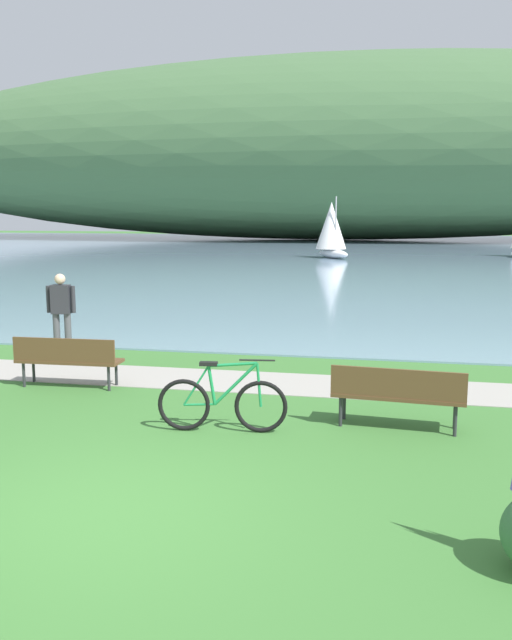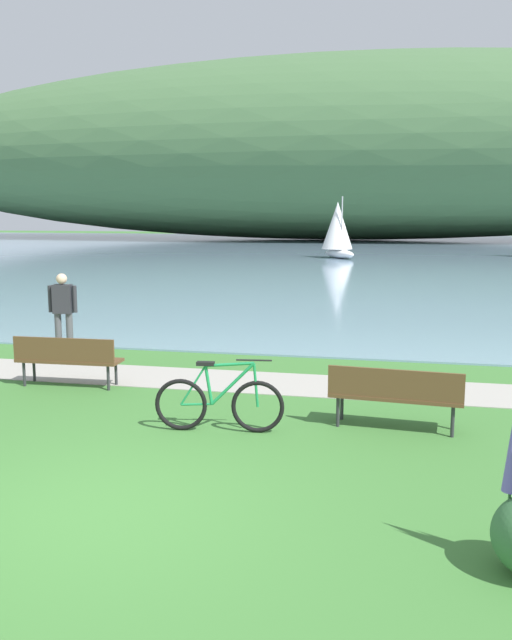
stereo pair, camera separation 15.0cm
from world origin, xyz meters
The scene contains 9 objects.
ground_plane centered at (0.00, 0.00, 0.00)m, with size 200.00×200.00×0.00m, color #3D7533.
bay_water centered at (0.00, 47.52, 0.02)m, with size 180.00×80.00×0.04m, color #7A99B2.
distant_hillside centered at (-4.34, 69.84, 9.99)m, with size 113.24×28.00×19.90m, color #42663D.
shoreline_path centered at (0.00, 5.34, 0.01)m, with size 60.00×1.50×0.01m, color #A39E93.
park_bench_near_camera centered at (-2.55, 4.38, 0.52)m, with size 1.81×0.53×0.88m.
park_bench_further_along centered at (2.92, 3.23, 0.52)m, with size 1.83×0.63×0.88m.
bicycle_leaning_near_bench centered at (0.60, 2.66, 0.40)m, with size 1.76×0.27×1.01m.
person_at_shoreline centered at (-3.89, 6.77, 0.98)m, with size 0.60×0.27×1.71m.
sailboat_mid_bay centered at (-1.02, 38.25, 1.93)m, with size 2.94×3.36×4.01m.
Camera 2 is at (2.89, -5.66, 2.93)m, focal length 37.02 mm.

